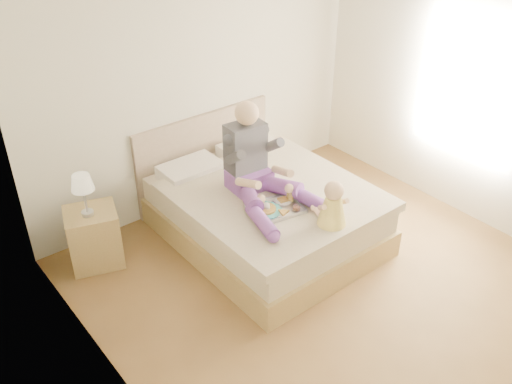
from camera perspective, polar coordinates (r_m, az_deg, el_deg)
room at (r=4.56m, az=9.90°, el=5.39°), size 4.02×4.22×2.71m
bed at (r=5.77m, az=0.45°, el=-1.63°), size 1.70×2.18×1.00m
nightstand at (r=5.63m, az=-15.88°, el=-4.38°), size 0.58×0.55×0.58m
lamp at (r=5.27m, az=-16.98°, el=0.68°), size 0.20×0.20×0.42m
adult at (r=5.33m, az=0.11°, el=2.34°), size 0.77×1.12×0.91m
tray at (r=5.21m, az=1.92°, el=-1.47°), size 0.52×0.44×0.13m
baby at (r=5.00m, az=7.61°, el=-1.44°), size 0.28×0.39×0.43m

